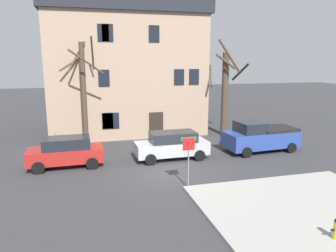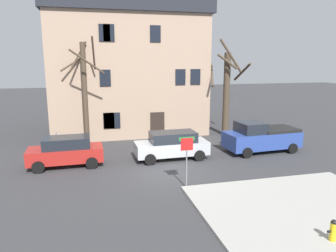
{
  "view_description": "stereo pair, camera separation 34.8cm",
  "coord_description": "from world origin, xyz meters",
  "views": [
    {
      "loc": [
        -4.2,
        -16.0,
        6.08
      ],
      "look_at": [
        0.78,
        2.65,
        2.07
      ],
      "focal_mm": 34.01,
      "sensor_mm": 36.0,
      "label": 1
    },
    {
      "loc": [
        -3.86,
        -16.09,
        6.08
      ],
      "look_at": [
        0.78,
        2.65,
        2.07
      ],
      "focal_mm": 34.01,
      "sensor_mm": 36.0,
      "label": 2
    }
  ],
  "objects": [
    {
      "name": "car_silver_wagon",
      "position": [
        0.98,
        2.46,
        0.9
      ],
      "size": [
        4.55,
        2.0,
        1.72
      ],
      "color": "#B7BABF",
      "rests_on": "ground_plane"
    },
    {
      "name": "tree_bare_mid",
      "position": [
        6.89,
        7.67,
        3.7
      ],
      "size": [
        3.02,
        2.95,
        7.68
      ],
      "color": "#4C3D2D",
      "rests_on": "ground_plane"
    },
    {
      "name": "sidewalk_slab",
      "position": [
        4.41,
        -6.6,
        0.06
      ],
      "size": [
        8.42,
        8.64,
        0.12
      ],
      "primitive_type": "cube",
      "color": "#A8A59E",
      "rests_on": "ground_plane"
    },
    {
      "name": "ground_plane",
      "position": [
        0.0,
        0.0,
        0.0
      ],
      "size": [
        120.0,
        120.0,
        0.0
      ],
      "primitive_type": "plane",
      "color": "#38383A"
    },
    {
      "name": "street_sign_pole",
      "position": [
        0.49,
        -2.21,
        1.78
      ],
      "size": [
        0.76,
        0.07,
        2.53
      ],
      "color": "slate",
      "rests_on": "ground_plane"
    },
    {
      "name": "pickup_truck_blue",
      "position": [
        7.23,
        2.59,
        1.0
      ],
      "size": [
        5.15,
        2.55,
        2.07
      ],
      "color": "#2D4799",
      "rests_on": "ground_plane"
    },
    {
      "name": "tree_bare_near",
      "position": [
        -4.17,
        6.73,
        4.02
      ],
      "size": [
        2.95,
        2.98,
        7.65
      ],
      "color": "#4C3D2D",
      "rests_on": "ground_plane"
    },
    {
      "name": "bicycle_leaning",
      "position": [
        -6.12,
        7.25,
        0.37
      ],
      "size": [
        1.73,
        0.38,
        1.03
      ],
      "color": "black",
      "rests_on": "ground_plane"
    },
    {
      "name": "car_red_wagon",
      "position": [
        -5.34,
        2.56,
        0.9
      ],
      "size": [
        4.24,
        2.0,
        1.74
      ],
      "color": "#AD231E",
      "rests_on": "ground_plane"
    },
    {
      "name": "fire_hydrant",
      "position": [
        3.85,
        -8.0,
        0.51
      ],
      "size": [
        0.42,
        0.22,
        0.76
      ],
      "color": "gold",
      "rests_on": "sidewalk_slab"
    },
    {
      "name": "building_main",
      "position": [
        -0.62,
        12.21,
        5.86
      ],
      "size": [
        12.9,
        9.13,
        11.56
      ],
      "color": "tan",
      "rests_on": "ground_plane"
    }
  ]
}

